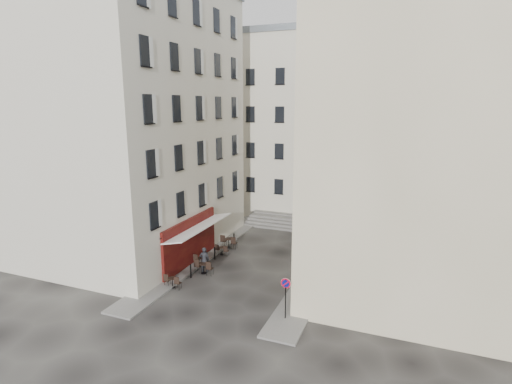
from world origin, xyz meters
The scene contains 18 objects.
ground centered at (0.00, 0.00, 0.00)m, with size 90.00×90.00×0.00m, color black.
sidewalk_left centered at (-4.50, 4.00, 0.06)m, with size 2.00×22.00×0.12m, color slate.
sidewalk_right centered at (4.50, 3.00, 0.06)m, with size 2.00×18.00×0.12m, color slate.
building_left centered at (-10.50, 3.00, 10.31)m, with size 12.20×16.20×20.60m.
building_right centered at (10.50, 3.50, 9.31)m, with size 12.20×14.20×18.60m.
building_back centered at (-1.00, 19.00, 9.31)m, with size 18.20×10.20×18.60m.
cafe_storefront centered at (-4.32, 1.00, 1.88)m, with size 1.74×7.30×3.50m.
stone_steps centered at (0.00, 12.57, 0.40)m, with size 9.00×3.15×0.80m.
bollard_near centered at (-3.25, -1.00, 0.53)m, with size 0.12×0.12×0.98m.
bollard_mid centered at (-3.25, 2.50, 0.53)m, with size 0.12×0.12×0.98m.
bollard_far centered at (-3.25, 6.00, 0.53)m, with size 0.12×0.12×0.98m.
no_parking_sign centered at (4.30, -3.82, 1.72)m, with size 0.56×0.10×2.43m.
bistro_table_a centered at (-3.55, -2.73, 0.43)m, with size 1.21×0.57×0.85m.
bistro_table_b centered at (-2.73, -0.11, 0.50)m, with size 1.39×0.65×0.98m.
bistro_table_c centered at (-3.49, 0.94, 0.44)m, with size 1.23×0.58×0.87m.
bistro_table_d centered at (-3.14, 3.53, 0.41)m, with size 1.13×0.53×0.79m.
bistro_table_e centered at (-3.30, 5.11, 0.51)m, with size 1.43×0.67×1.01m.
pedestrian centered at (-2.84, 0.16, 0.92)m, with size 0.67×0.44×1.83m, color black.
Camera 1 is at (10.04, -22.71, 11.52)m, focal length 28.00 mm.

